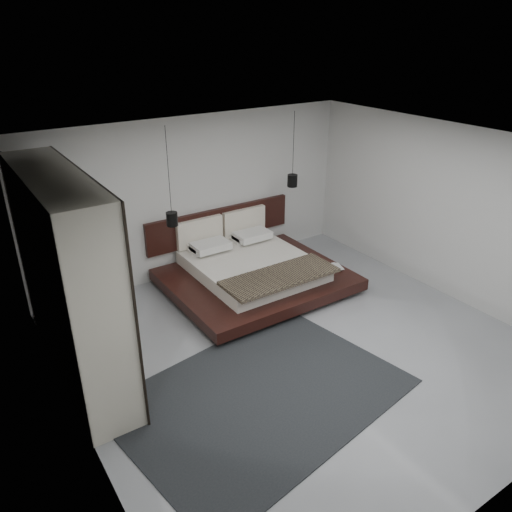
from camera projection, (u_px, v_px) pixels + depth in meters
floor at (299, 346)px, 7.08m from camera, size 6.00×6.00×0.00m
ceiling at (308, 150)px, 5.89m from camera, size 6.00×6.00×0.00m
wall_back at (196, 196)px, 8.74m from camera, size 6.00×0.00×6.00m
wall_left at (68, 328)px, 4.98m from camera, size 0.00×6.00×6.00m
wall_right at (450, 213)px, 7.99m from camera, size 0.00×6.00×6.00m
lattice_screen at (25, 251)px, 6.89m from camera, size 0.05×0.90×2.60m
bed at (252, 270)px, 8.60m from camera, size 2.92×2.45×1.10m
book_lower at (330, 268)px, 8.70m from camera, size 0.21×0.27×0.02m
book_upper at (330, 268)px, 8.66m from camera, size 0.28×0.33×0.02m
pendant_left at (172, 219)px, 7.91m from camera, size 0.18×0.18×1.58m
pendant_right at (292, 180)px, 9.02m from camera, size 0.18×0.18×1.34m
wardrobe at (70, 282)px, 5.98m from camera, size 0.64×2.74×2.69m
rug at (261, 394)px, 6.15m from camera, size 3.73×2.93×0.01m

